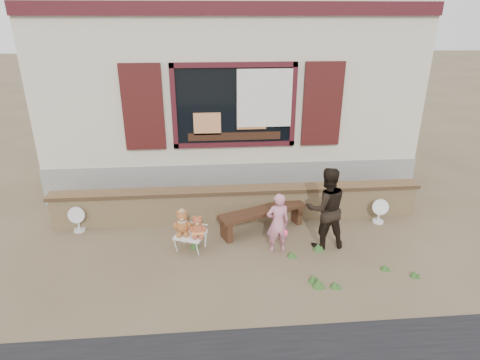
{
  "coord_description": "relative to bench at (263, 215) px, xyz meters",
  "views": [
    {
      "loc": [
        -0.57,
        -6.01,
        3.73
      ],
      "look_at": [
        0.0,
        0.6,
        1.0
      ],
      "focal_mm": 30.0,
      "sensor_mm": 36.0,
      "label": 1
    }
  ],
  "objects": [
    {
      "name": "folding_chair",
      "position": [
        -1.31,
        -0.54,
        -0.05
      ],
      "size": [
        0.6,
        0.57,
        0.29
      ],
      "rotation": [
        0.0,
        0.0,
        -0.39
      ],
      "color": "silver",
      "rests_on": "ground"
    },
    {
      "name": "fan_left",
      "position": [
        -3.41,
        0.27,
        -0.06
      ],
      "size": [
        0.31,
        0.21,
        0.5
      ],
      "rotation": [
        0.0,
        0.0,
        -0.05
      ],
      "color": "silver",
      "rests_on": "ground"
    },
    {
      "name": "brick_wall",
      "position": [
        -0.41,
        0.48,
        0.03
      ],
      "size": [
        7.1,
        0.36,
        0.67
      ],
      "color": "tan",
      "rests_on": "ground"
    },
    {
      "name": "teddy_bear_left",
      "position": [
        -1.44,
        -0.49,
        0.19
      ],
      "size": [
        0.4,
        0.38,
        0.44
      ],
      "primitive_type": null,
      "rotation": [
        0.0,
        0.0,
        -0.39
      ],
      "color": "brown",
      "rests_on": "folding_chair"
    },
    {
      "name": "grass_tufts",
      "position": [
        0.56,
        -1.27,
        -0.25
      ],
      "size": [
        3.52,
        1.42,
        0.16
      ],
      "color": "#335C24",
      "rests_on": "ground"
    },
    {
      "name": "teddy_bear_right",
      "position": [
        -1.18,
        -0.6,
        0.17
      ],
      "size": [
        0.35,
        0.33,
        0.38
      ],
      "primitive_type": null,
      "rotation": [
        0.0,
        0.0,
        -0.39
      ],
      "color": "brown",
      "rests_on": "folding_chair"
    },
    {
      "name": "child",
      "position": [
        0.15,
        -0.73,
        0.22
      ],
      "size": [
        0.41,
        0.29,
        1.07
      ],
      "primitive_type": "imported",
      "rotation": [
        0.0,
        0.0,
        3.22
      ],
      "color": "pink",
      "rests_on": "ground"
    },
    {
      "name": "adult",
      "position": [
        0.98,
        -0.62,
        0.41
      ],
      "size": [
        0.74,
        0.6,
        1.45
      ],
      "primitive_type": "imported",
      "rotation": [
        0.0,
        0.0,
        3.22
      ],
      "color": "black",
      "rests_on": "ground"
    },
    {
      "name": "shopfront",
      "position": [
        -0.41,
        3.96,
        1.68
      ],
      "size": [
        8.04,
        5.13,
        4.0
      ],
      "color": "#C0B49B",
      "rests_on": "ground"
    },
    {
      "name": "bench",
      "position": [
        0.0,
        0.0,
        0.0
      ],
      "size": [
        1.7,
        0.97,
        0.43
      ],
      "rotation": [
        0.0,
        0.0,
        0.39
      ],
      "color": "#351F12",
      "rests_on": "ground"
    },
    {
      "name": "fan_right",
      "position": [
        2.29,
        0.11,
        -0.07
      ],
      "size": [
        0.32,
        0.21,
        0.5
      ],
      "rotation": [
        0.0,
        0.0,
        -0.18
      ],
      "color": "white",
      "rests_on": "ground"
    },
    {
      "name": "ground",
      "position": [
        -0.41,
        -0.52,
        -0.32
      ],
      "size": [
        80.0,
        80.0,
        0.0
      ],
      "primitive_type": "plane",
      "color": "brown",
      "rests_on": "ground"
    }
  ]
}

